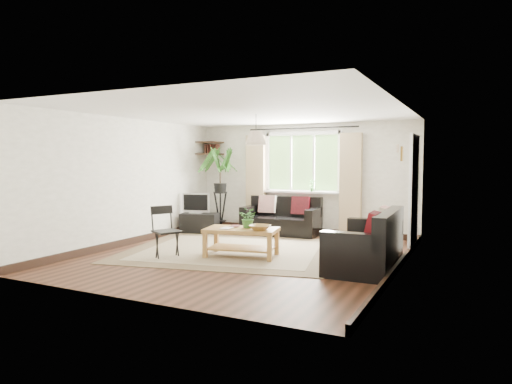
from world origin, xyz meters
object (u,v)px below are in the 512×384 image
at_px(sofa_right, 365,240).
at_px(tv_stand, 200,223).
at_px(palm_stand, 220,189).
at_px(sofa_back, 281,217).
at_px(coffee_table, 241,243).
at_px(folding_chair, 167,232).

xyz_separation_m(sofa_right, tv_stand, (-4.04, 1.70, -0.20)).
distance_m(tv_stand, palm_stand, 0.94).
relative_size(sofa_back, sofa_right, 0.93).
distance_m(sofa_right, coffee_table, 2.02).
bearing_deg(palm_stand, folding_chair, -75.76).
bearing_deg(folding_chair, sofa_right, -48.89).
bearing_deg(coffee_table, folding_chair, -150.62).
xyz_separation_m(sofa_right, folding_chair, (-3.07, -0.75, 0.01)).
distance_m(sofa_back, palm_stand, 1.61).
bearing_deg(sofa_back, tv_stand, -164.71).
xyz_separation_m(sofa_right, palm_stand, (-3.83, 2.24, 0.54)).
distance_m(sofa_back, coffee_table, 2.44).
distance_m(sofa_back, sofa_right, 3.25).
bearing_deg(tv_stand, coffee_table, -57.84).
distance_m(palm_stand, folding_chair, 3.13).
relative_size(sofa_right, folding_chair, 2.08).
xyz_separation_m(tv_stand, palm_stand, (0.21, 0.54, 0.74)).
bearing_deg(coffee_table, palm_stand, 127.28).
distance_m(sofa_right, folding_chair, 3.16).
bearing_deg(tv_stand, folding_chair, -83.93).
height_order(sofa_back, folding_chair, folding_chair).
relative_size(sofa_back, folding_chair, 1.92).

